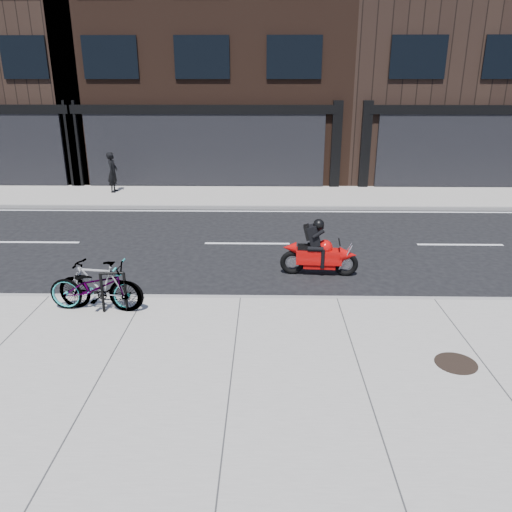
{
  "coord_description": "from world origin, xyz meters",
  "views": [
    {
      "loc": [
        0.5,
        -11.42,
        4.41
      ],
      "look_at": [
        0.32,
        -1.57,
        0.9
      ],
      "focal_mm": 35.0,
      "sensor_mm": 36.0,
      "label": 1
    }
  ],
  "objects_px": {
    "manhole_cover": "(456,363)",
    "bicycle_rear": "(99,285)",
    "bike_rack": "(113,288)",
    "bicycle_front": "(96,287)",
    "pedestrian": "(113,172)",
    "motorcycle": "(323,252)"
  },
  "relations": [
    {
      "from": "bike_rack",
      "to": "motorcycle",
      "type": "distance_m",
      "value": 4.87
    },
    {
      "from": "motorcycle",
      "to": "manhole_cover",
      "type": "xyz_separation_m",
      "value": [
        1.69,
        -4.13,
        -0.42
      ]
    },
    {
      "from": "bicycle_front",
      "to": "bike_rack",
      "type": "bearing_deg",
      "value": -99.72
    },
    {
      "from": "bicycle_rear",
      "to": "manhole_cover",
      "type": "height_order",
      "value": "bicycle_rear"
    },
    {
      "from": "bike_rack",
      "to": "bicycle_rear",
      "type": "relative_size",
      "value": 0.49
    },
    {
      "from": "bicycle_front",
      "to": "pedestrian",
      "type": "distance_m",
      "value": 11.15
    },
    {
      "from": "bike_rack",
      "to": "bicycle_front",
      "type": "distance_m",
      "value": 0.37
    },
    {
      "from": "motorcycle",
      "to": "pedestrian",
      "type": "xyz_separation_m",
      "value": [
        -7.42,
        8.53,
        0.36
      ]
    },
    {
      "from": "bicycle_front",
      "to": "pedestrian",
      "type": "bearing_deg",
      "value": 17.63
    },
    {
      "from": "pedestrian",
      "to": "manhole_cover",
      "type": "height_order",
      "value": "pedestrian"
    },
    {
      "from": "motorcycle",
      "to": "manhole_cover",
      "type": "distance_m",
      "value": 4.48
    },
    {
      "from": "bike_rack",
      "to": "pedestrian",
      "type": "distance_m",
      "value": 11.32
    },
    {
      "from": "bicycle_rear",
      "to": "bicycle_front",
      "type": "bearing_deg",
      "value": -81.47
    },
    {
      "from": "bike_rack",
      "to": "bicycle_rear",
      "type": "xyz_separation_m",
      "value": [
        -0.3,
        0.08,
        0.03
      ]
    },
    {
      "from": "bike_rack",
      "to": "bicycle_front",
      "type": "relative_size",
      "value": 0.44
    },
    {
      "from": "bike_rack",
      "to": "manhole_cover",
      "type": "relative_size",
      "value": 1.25
    },
    {
      "from": "bicycle_front",
      "to": "motorcycle",
      "type": "distance_m",
      "value": 5.14
    },
    {
      "from": "manhole_cover",
      "to": "bicycle_rear",
      "type": "bearing_deg",
      "value": 163.39
    },
    {
      "from": "bike_rack",
      "to": "bicycle_front",
      "type": "xyz_separation_m",
      "value": [
        -0.36,
        0.08,
        0.0
      ]
    },
    {
      "from": "bicycle_rear",
      "to": "bike_rack",
      "type": "bearing_deg",
      "value": 83.52
    },
    {
      "from": "bicycle_front",
      "to": "bicycle_rear",
      "type": "xyz_separation_m",
      "value": [
        0.05,
        0.0,
        0.02
      ]
    },
    {
      "from": "bicycle_rear",
      "to": "manhole_cover",
      "type": "bearing_deg",
      "value": 81.92
    }
  ]
}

